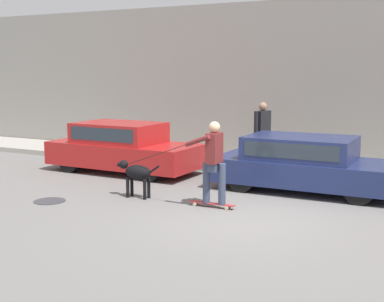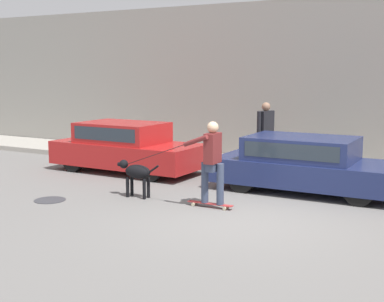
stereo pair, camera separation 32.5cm
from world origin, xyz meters
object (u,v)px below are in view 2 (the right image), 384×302
object	(u,v)px
parked_car_1	(306,165)
dog	(136,173)
skateboarder	(212,159)
parked_car_0	(126,148)
pedestrian_with_bag	(266,131)

from	to	relation	value
parked_car_1	dog	xyz separation A→B (m)	(-2.97, -2.26, -0.08)
skateboarder	parked_car_1	bearing A→B (deg)	-118.54
parked_car_1	dog	bearing A→B (deg)	-143.16
parked_car_0	parked_car_1	xyz separation A→B (m)	(4.88, -0.00, -0.03)
dog	skateboarder	world-z (taller)	skateboarder
parked_car_1	skateboarder	distance (m)	2.58
parked_car_0	skateboarder	world-z (taller)	skateboarder
parked_car_0	parked_car_1	size ratio (longest dim) A/B	1.00
parked_car_0	pedestrian_with_bag	bearing A→B (deg)	28.75
dog	skateboarder	size ratio (longest dim) A/B	0.40
parked_car_0	dog	distance (m)	2.96
pedestrian_with_bag	dog	bearing A→B (deg)	-92.51
skateboarder	pedestrian_with_bag	distance (m)	4.01
skateboarder	pedestrian_with_bag	xyz separation A→B (m)	(-0.45, 3.99, 0.12)
parked_car_1	skateboarder	size ratio (longest dim) A/B	1.59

